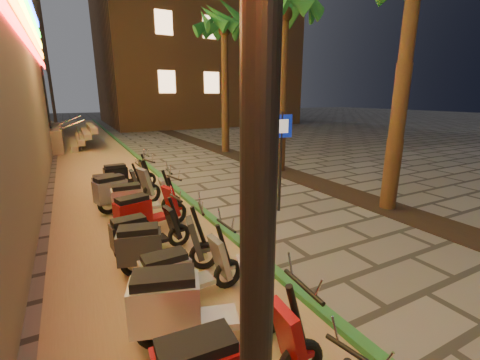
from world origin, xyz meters
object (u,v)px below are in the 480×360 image
scooter_8 (144,212)px  scooter_9 (138,199)px  pedestrian_sign (281,148)px  scooter_6 (156,247)px  scooter_7 (142,233)px  scooter_4 (190,304)px  scooter_5 (182,274)px  scooter_10 (121,190)px  scooter_11 (114,186)px  scooter_12 (124,176)px

scooter_8 → scooter_9: (0.06, 0.93, -0.00)m
pedestrian_sign → scooter_6: bearing=-149.2°
scooter_7 → pedestrian_sign: bearing=6.0°
scooter_4 → scooter_9: bearing=104.2°
scooter_5 → scooter_10: 4.46m
scooter_8 → scooter_4: bearing=-108.2°
scooter_5 → scooter_9: scooter_9 is taller
scooter_8 → scooter_11: 2.66m
scooter_6 → scooter_11: (-0.10, 4.41, -0.05)m
scooter_7 → scooter_10: 2.77m
scooter_6 → scooter_11: bearing=105.6°
scooter_6 → scooter_8: size_ratio=0.99×
scooter_7 → scooter_9: bearing=73.8°
pedestrian_sign → scooter_7: bearing=-160.3°
scooter_4 → scooter_7: (-0.03, 2.52, -0.11)m
scooter_4 → scooter_12: (0.36, 7.15, -0.08)m
scooter_6 → scooter_8: bearing=98.2°
scooter_12 → scooter_5: bearing=-95.7°
scooter_12 → scooter_8: bearing=-96.1°
scooter_9 → scooter_7: bearing=-95.9°
scooter_5 → scooter_12: scooter_12 is taller
scooter_8 → scooter_10: 1.76m
scooter_7 → scooter_10: (0.04, 2.77, 0.09)m
scooter_12 → pedestrian_sign: bearing=-53.5°
scooter_5 → scooter_10: size_ratio=0.87×
scooter_4 → pedestrian_sign: bearing=61.0°
pedestrian_sign → scooter_6: (-3.56, -1.60, -1.14)m
scooter_8 → scooter_10: (-0.21, 1.75, 0.04)m
scooter_5 → scooter_10: bearing=88.9°
scooter_8 → scooter_9: same height
scooter_9 → scooter_6: bearing=-92.1°
scooter_6 → scooter_9: (0.25, 2.70, 0.00)m
scooter_4 → scooter_9: size_ratio=1.11×
scooter_10 → scooter_7: bearing=-107.4°
scooter_8 → scooter_12: bearing=73.2°
scooter_10 → scooter_11: size_ratio=1.20×
scooter_4 → scooter_11: (-0.07, 6.17, -0.11)m
scooter_9 → scooter_12: (0.08, 2.68, -0.02)m
scooter_4 → scooter_8: (0.22, 3.54, -0.06)m
scooter_4 → scooter_11: 6.18m
scooter_5 → scooter_9: (0.11, 3.63, 0.03)m
scooter_4 → scooter_8: scooter_4 is taller
scooter_10 → pedestrian_sign: bearing=-44.8°
scooter_5 → scooter_12: size_ratio=0.98×
pedestrian_sign → scooter_5: 4.41m
scooter_5 → scooter_9: bearing=85.1°
scooter_6 → scooter_12: bearing=100.9°
scooter_9 → scooter_11: scooter_9 is taller
pedestrian_sign → scooter_7: (-3.62, -0.85, -1.18)m
scooter_4 → scooter_5: (0.17, 0.83, -0.09)m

